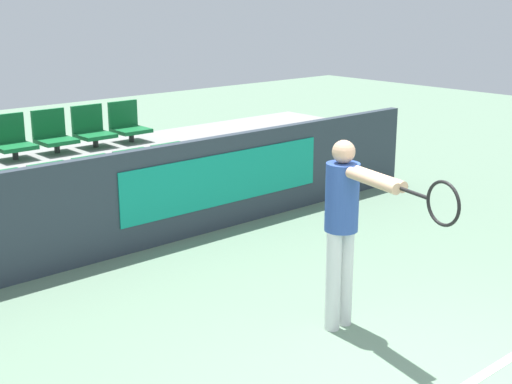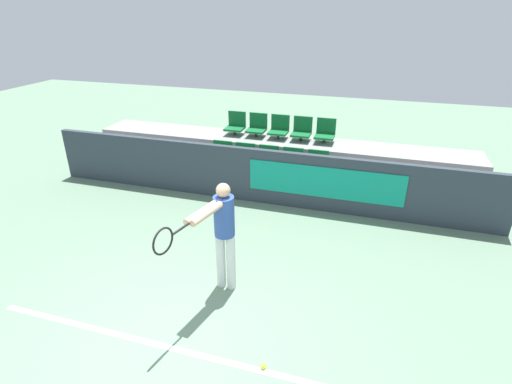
% 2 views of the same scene
% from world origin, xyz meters
% --- Properties ---
extents(barrier_wall, '(9.34, 0.14, 1.15)m').
position_xyz_m(barrier_wall, '(0.03, 4.11, 0.57)').
color(barrier_wall, '#2D3842').
rests_on(barrier_wall, ground).
extents(bleacher_tier_front, '(8.94, 1.00, 0.43)m').
position_xyz_m(bleacher_tier_front, '(0.00, 4.69, 0.22)').
color(bleacher_tier_front, gray).
rests_on(bleacher_tier_front, ground).
extents(bleacher_tier_middle, '(8.94, 1.00, 0.86)m').
position_xyz_m(bleacher_tier_middle, '(0.00, 5.69, 0.43)').
color(bleacher_tier_middle, gray).
rests_on(bleacher_tier_middle, ground).
extents(stadium_chair_0, '(0.44, 0.42, 0.53)m').
position_xyz_m(stadium_chair_0, '(-1.08, 4.82, 0.66)').
color(stadium_chair_0, '#333333').
rests_on(stadium_chair_0, bleacher_tier_front).
extents(stadium_chair_1, '(0.44, 0.42, 0.53)m').
position_xyz_m(stadium_chair_1, '(-0.54, 4.82, 0.66)').
color(stadium_chair_1, '#333333').
rests_on(stadium_chair_1, bleacher_tier_front).
extents(stadium_chair_2, '(0.44, 0.42, 0.53)m').
position_xyz_m(stadium_chair_2, '(0.00, 4.82, 0.66)').
color(stadium_chair_2, '#333333').
rests_on(stadium_chair_2, bleacher_tier_front).
extents(stadium_chair_3, '(0.44, 0.42, 0.53)m').
position_xyz_m(stadium_chair_3, '(0.54, 4.82, 0.66)').
color(stadium_chair_3, '#333333').
rests_on(stadium_chair_3, bleacher_tier_front).
extents(stadium_chair_4, '(0.44, 0.42, 0.53)m').
position_xyz_m(stadium_chair_4, '(1.08, 4.82, 0.66)').
color(stadium_chair_4, '#333333').
rests_on(stadium_chair_4, bleacher_tier_front).
extents(stadium_chair_6, '(0.44, 0.42, 0.53)m').
position_xyz_m(stadium_chair_6, '(-0.54, 5.82, 1.09)').
color(stadium_chair_6, '#333333').
rests_on(stadium_chair_6, bleacher_tier_middle).
extents(stadium_chair_7, '(0.44, 0.42, 0.53)m').
position_xyz_m(stadium_chair_7, '(0.00, 5.82, 1.09)').
color(stadium_chair_7, '#333333').
rests_on(stadium_chair_7, bleacher_tier_middle).
extents(stadium_chair_8, '(0.44, 0.42, 0.53)m').
position_xyz_m(stadium_chair_8, '(0.54, 5.82, 1.09)').
color(stadium_chair_8, '#333333').
rests_on(stadium_chair_8, bleacher_tier_middle).
extents(stadium_chair_9, '(0.44, 0.42, 0.53)m').
position_xyz_m(stadium_chair_9, '(1.08, 5.82, 1.09)').
color(stadium_chair_9, '#333333').
rests_on(stadium_chair_9, bleacher_tier_middle).
extents(tennis_player, '(0.45, 1.44, 1.65)m').
position_xyz_m(tennis_player, '(0.34, 1.24, 1.00)').
color(tennis_player, silver).
rests_on(tennis_player, ground).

